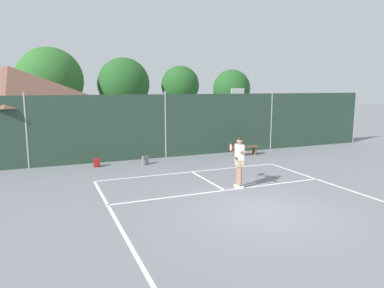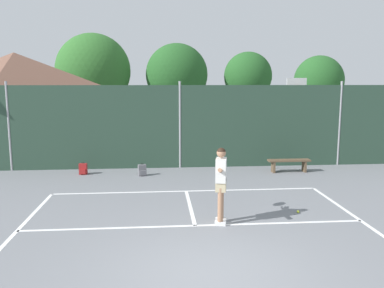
# 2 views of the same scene
# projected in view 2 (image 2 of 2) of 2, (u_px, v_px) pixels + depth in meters

# --- Properties ---
(ground_plane) EXTENTS (120.00, 120.00, 0.00)m
(ground_plane) POSITION_uv_depth(u_px,v_px,m) (208.00, 276.00, 6.98)
(ground_plane) COLOR slate
(court_markings) EXTENTS (8.30, 11.10, 0.01)m
(court_markings) POSITION_uv_depth(u_px,v_px,m) (204.00, 260.00, 7.62)
(court_markings) COLOR white
(court_markings) RESTS_ON ground
(chainlink_fence) EXTENTS (26.09, 0.09, 3.41)m
(chainlink_fence) POSITION_uv_depth(u_px,v_px,m) (180.00, 127.00, 15.59)
(chainlink_fence) COLOR #284233
(chainlink_fence) RESTS_ON ground
(basketball_hoop) EXTENTS (0.90, 0.67, 3.55)m
(basketball_hoop) POSITION_uv_depth(u_px,v_px,m) (295.00, 106.00, 17.83)
(basketball_hoop) COLOR yellow
(basketball_hoop) RESTS_ON ground
(clubhouse_building) EXTENTS (7.40, 5.23, 4.69)m
(clubhouse_building) POSITION_uv_depth(u_px,v_px,m) (17.00, 103.00, 18.12)
(clubhouse_building) COLOR beige
(clubhouse_building) RESTS_ON ground
(treeline_backdrop) EXTENTS (26.04, 4.45, 6.58)m
(treeline_backdrop) POSITION_uv_depth(u_px,v_px,m) (148.00, 76.00, 26.86)
(treeline_backdrop) COLOR brown
(treeline_backdrop) RESTS_ON ground
(tennis_player) EXTENTS (0.33, 1.43, 1.85)m
(tennis_player) POSITION_uv_depth(u_px,v_px,m) (221.00, 179.00, 9.41)
(tennis_player) COLOR silver
(tennis_player) RESTS_ON ground
(tennis_ball) EXTENTS (0.07, 0.07, 0.07)m
(tennis_ball) POSITION_uv_depth(u_px,v_px,m) (298.00, 212.00, 10.34)
(tennis_ball) COLOR #CCE033
(tennis_ball) RESTS_ON ground
(backpack_red) EXTENTS (0.29, 0.25, 0.46)m
(backpack_red) POSITION_uv_depth(u_px,v_px,m) (83.00, 169.00, 14.63)
(backpack_red) COLOR maroon
(backpack_red) RESTS_ON ground
(backpack_grey) EXTENTS (0.32, 0.30, 0.46)m
(backpack_grey) POSITION_uv_depth(u_px,v_px,m) (142.00, 170.00, 14.43)
(backpack_grey) COLOR slate
(backpack_grey) RESTS_ON ground
(courtside_bench) EXTENTS (1.60, 0.36, 0.48)m
(courtside_bench) POSITION_uv_depth(u_px,v_px,m) (289.00, 163.00, 14.98)
(courtside_bench) COLOR brown
(courtside_bench) RESTS_ON ground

